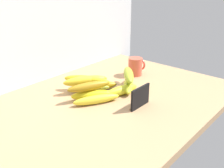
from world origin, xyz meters
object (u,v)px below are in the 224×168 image
object	(u,v)px
chalkboard_sign	(140,98)
banana_9	(86,80)
banana_0	(97,86)
banana_3	(93,95)
banana_6	(89,86)
banana_8	(86,80)
banana_7	(129,75)
banana_2	(121,90)
banana_4	(89,88)
banana_1	(96,99)
coffee_mug	(136,66)
banana_5	(128,84)

from	to	relation	value
chalkboard_sign	banana_9	xyz separation A→B (cm)	(-3.81, 25.95, 1.48)
banana_0	banana_3	world-z (taller)	banana_3
banana_6	banana_8	size ratio (longest dim) A/B	0.91
banana_7	banana_9	world-z (taller)	banana_7
banana_0	banana_3	distance (cm)	10.19
banana_2	banana_8	bearing A→B (deg)	115.39
chalkboard_sign	banana_9	bearing A→B (deg)	98.35
banana_2	banana_8	distance (cm)	15.92
banana_0	banana_7	xyz separation A→B (cm)	(10.98, -9.33, 4.37)
banana_4	banana_8	bearing A→B (deg)	100.07
banana_1	banana_2	distance (cm)	12.97
coffee_mug	banana_3	world-z (taller)	coffee_mug
banana_3	banana_0	bearing A→B (deg)	34.31
banana_5	banana_6	world-z (taller)	banana_6
banana_0	banana_5	world-z (taller)	banana_5
chalkboard_sign	banana_0	bearing A→B (deg)	88.15
banana_0	banana_8	bearing A→B (deg)	146.88
chalkboard_sign	coffee_mug	bearing A→B (deg)	38.99
chalkboard_sign	banana_1	distance (cm)	17.40
banana_6	banana_4	bearing A→B (deg)	47.14
banana_5	banana_8	xyz separation A→B (cm)	(-13.85, 12.53, 3.13)
banana_1	banana_2	xyz separation A→B (cm)	(12.76, -2.32, 0.25)
banana_1	banana_8	distance (cm)	13.69
banana_1	banana_5	bearing A→B (deg)	-2.18
banana_0	banana_7	size ratio (longest dim) A/B	0.99
banana_0	banana_5	size ratio (longest dim) A/B	0.94
banana_5	banana_9	distance (cm)	19.23
banana_0	banana_1	xyz separation A→B (cm)	(-9.83, -9.32, -0.16)
banana_8	banana_5	bearing A→B (deg)	-42.12
banana_5	banana_6	bearing A→B (deg)	164.10
banana_8	banana_2	bearing A→B (deg)	-64.61
banana_8	banana_9	xyz separation A→B (cm)	(-0.83, -0.54, 0.10)
coffee_mug	banana_1	bearing A→B (deg)	-168.41
banana_0	banana_1	distance (cm)	13.55
banana_4	coffee_mug	bearing A→B (deg)	-6.00
chalkboard_sign	banana_7	world-z (taller)	same
banana_1	banana_6	world-z (taller)	banana_6
banana_2	banana_7	distance (cm)	9.40
banana_5	banana_3	bearing A→B (deg)	166.82
banana_1	banana_2	bearing A→B (deg)	-10.30
banana_1	banana_7	size ratio (longest dim) A/B	1.05
chalkboard_sign	banana_4	world-z (taller)	chalkboard_sign
chalkboard_sign	banana_9	size ratio (longest dim) A/B	0.57
coffee_mug	banana_2	world-z (taller)	coffee_mug
banana_6	banana_9	distance (cm)	7.94
banana_3	banana_5	distance (cm)	19.01
banana_7	banana_6	bearing A→B (deg)	166.75
banana_4	banana_7	size ratio (longest dim) A/B	0.98
banana_2	banana_0	bearing A→B (deg)	104.13
banana_4	banana_7	distance (cm)	18.64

